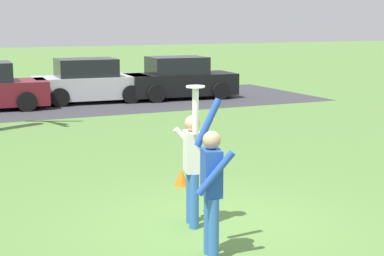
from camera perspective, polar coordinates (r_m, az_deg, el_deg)
The scene contains 7 objects.
ground_plane at distance 9.45m, azimuth 2.11°, elevation -8.83°, with size 120.00×120.00×0.00m, color #567F3D.
person_catcher at distance 9.20m, azimuth 0.04°, elevation -2.98°, with size 0.49×0.58×2.08m.
person_defender at distance 7.98m, azimuth 1.77°, elevation -5.01°, with size 0.53×0.62×2.04m.
frisbee_disc at distance 8.80m, azimuth 0.32°, elevation 3.76°, with size 0.26×0.26×0.02m, color white.
parked_car_silver at distance 23.33m, azimuth -9.24°, elevation 4.10°, with size 4.22×2.27×1.59m.
parked_car_black at distance 24.13m, azimuth -1.12°, elevation 4.41°, with size 4.22×2.27×1.59m.
field_cone_orange at distance 11.57m, azimuth -0.97°, elevation -4.48°, with size 0.26×0.26×0.32m, color orange.
Camera 1 is at (-4.10, -7.96, 3.03)m, focal length 59.07 mm.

